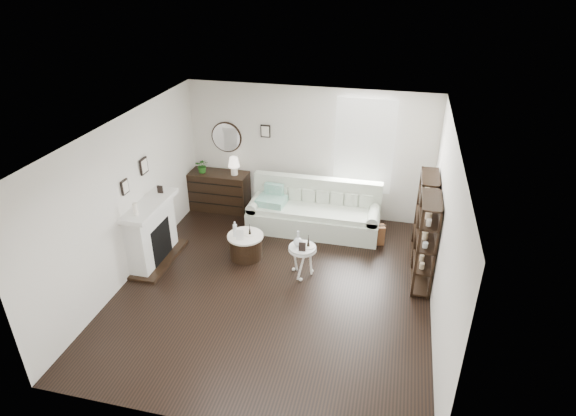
% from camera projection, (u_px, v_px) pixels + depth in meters
% --- Properties ---
extents(room, '(5.50, 5.50, 5.50)m').
position_uv_depth(room, '(345.00, 145.00, 9.43)').
color(room, black).
rests_on(room, ground).
extents(fireplace, '(0.50, 1.40, 1.84)m').
position_uv_depth(fireplace, '(152.00, 234.00, 8.48)').
color(fireplace, silver).
rests_on(fireplace, ground).
extents(shelf_unit_far, '(0.30, 0.80, 1.60)m').
position_uv_depth(shelf_unit_far, '(425.00, 217.00, 8.48)').
color(shelf_unit_far, black).
rests_on(shelf_unit_far, ground).
extents(shelf_unit_near, '(0.30, 0.80, 1.60)m').
position_uv_depth(shelf_unit_near, '(425.00, 243.00, 7.71)').
color(shelf_unit_near, black).
rests_on(shelf_unit_near, ground).
extents(sofa, '(2.57, 0.89, 1.00)m').
position_uv_depth(sofa, '(314.00, 214.00, 9.58)').
color(sofa, beige).
rests_on(sofa, ground).
extents(quilt, '(0.59, 0.50, 0.14)m').
position_uv_depth(quilt, '(272.00, 201.00, 9.53)').
color(quilt, '#299870').
rests_on(quilt, sofa).
extents(suitcase, '(0.59, 0.33, 0.38)m').
position_uv_depth(suitcase, '(369.00, 235.00, 9.14)').
color(suitcase, brown).
rests_on(suitcase, ground).
extents(dresser, '(1.26, 0.54, 0.84)m').
position_uv_depth(dresser, '(219.00, 191.00, 10.32)').
color(dresser, black).
rests_on(dresser, ground).
extents(table_lamp, '(0.28, 0.28, 0.38)m').
position_uv_depth(table_lamp, '(234.00, 166.00, 9.96)').
color(table_lamp, '#F5E6CE').
rests_on(table_lamp, dresser).
extents(potted_plant, '(0.33, 0.30, 0.31)m').
position_uv_depth(potted_plant, '(202.00, 166.00, 10.07)').
color(potted_plant, '#24611B').
rests_on(potted_plant, dresser).
extents(drum_table, '(0.65, 0.65, 0.45)m').
position_uv_depth(drum_table, '(246.00, 246.00, 8.72)').
color(drum_table, black).
rests_on(drum_table, ground).
extents(pedestal_table, '(0.47, 0.47, 0.57)m').
position_uv_depth(pedestal_table, '(302.00, 249.00, 8.07)').
color(pedestal_table, white).
rests_on(pedestal_table, ground).
extents(eiffel_drum, '(0.13, 0.13, 0.19)m').
position_uv_depth(eiffel_drum, '(250.00, 230.00, 8.59)').
color(eiffel_drum, black).
rests_on(eiffel_drum, drum_table).
extents(bottle_drum, '(0.07, 0.07, 0.29)m').
position_uv_depth(bottle_drum, '(235.00, 229.00, 8.51)').
color(bottle_drum, silver).
rests_on(bottle_drum, drum_table).
extents(card_frame_drum, '(0.15, 0.08, 0.18)m').
position_uv_depth(card_frame_drum, '(240.00, 235.00, 8.44)').
color(card_frame_drum, silver).
rests_on(card_frame_drum, drum_table).
extents(eiffel_ped, '(0.15, 0.15, 0.20)m').
position_uv_depth(eiffel_ped, '(308.00, 241.00, 8.01)').
color(eiffel_ped, black).
rests_on(eiffel_ped, pedestal_table).
extents(flask_ped, '(0.15, 0.15, 0.28)m').
position_uv_depth(flask_ped, '(298.00, 238.00, 8.02)').
color(flask_ped, silver).
rests_on(flask_ped, pedestal_table).
extents(card_frame_ped, '(0.12, 0.05, 0.15)m').
position_uv_depth(card_frame_ped, '(302.00, 247.00, 7.90)').
color(card_frame_ped, black).
rests_on(card_frame_ped, pedestal_table).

